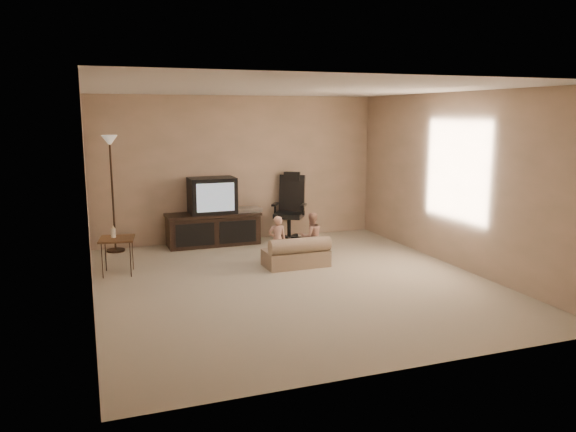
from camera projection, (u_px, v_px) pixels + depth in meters
name	position (u px, v px, depth m)	size (l,w,h in m)	color
floor	(293.00, 282.00, 7.43)	(5.50, 5.50, 0.00)	#B7AC91
room_shell	(293.00, 167.00, 7.15)	(5.50, 5.50, 5.50)	silver
tv_stand	(213.00, 217.00, 9.47)	(1.61, 0.60, 1.14)	black
office_chair	(290.00, 216.00, 9.86)	(0.76, 0.76, 1.19)	black
side_table	(117.00, 239.00, 7.72)	(0.53, 0.53, 0.69)	brown
floor_lamp	(111.00, 167.00, 8.83)	(0.29, 0.29, 1.86)	#2F2015
child_sofa	(297.00, 254.00, 8.15)	(0.93, 0.53, 0.45)	tan
toddler_left	(277.00, 240.00, 8.24)	(0.26, 0.19, 0.73)	#DBA088
toddler_right	(311.00, 237.00, 8.47)	(0.36, 0.20, 0.73)	#DBA088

